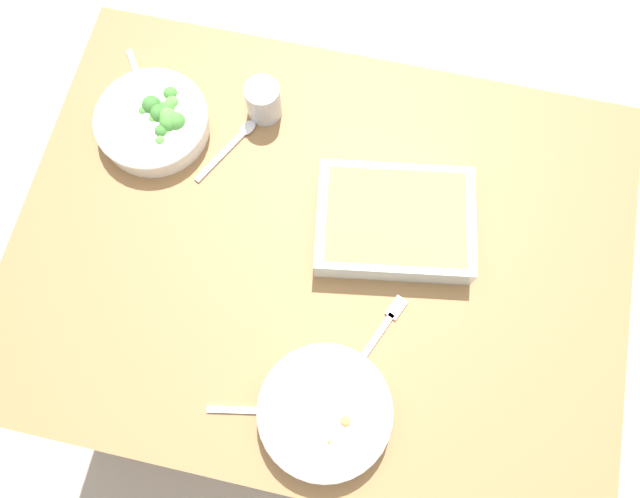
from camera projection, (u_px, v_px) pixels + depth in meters
name	position (u px, v px, depth m)	size (l,w,h in m)	color
ground_plane	(320.00, 321.00, 1.88)	(6.00, 6.00, 0.00)	#B2A899
dining_table	(320.00, 262.00, 1.26)	(1.20, 0.90, 0.74)	olive
stew_bowl	(325.00, 412.00, 1.05)	(0.24, 0.24, 0.06)	white
broccoli_bowl	(154.00, 121.00, 1.23)	(0.23, 0.23, 0.07)	white
baking_dish	(395.00, 221.00, 1.16)	(0.33, 0.27, 0.06)	silver
drink_cup	(264.00, 102.00, 1.23)	(0.07, 0.07, 0.08)	#B2BCC6
spoon_by_stew	(270.00, 411.00, 1.08)	(0.18, 0.05, 0.01)	silver
spoon_by_broccoli	(144.00, 92.00, 1.28)	(0.11, 0.16, 0.01)	silver
spoon_spare	(234.00, 142.00, 1.24)	(0.10, 0.16, 0.01)	silver
fork_on_table	(381.00, 330.00, 1.13)	(0.09, 0.17, 0.01)	silver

